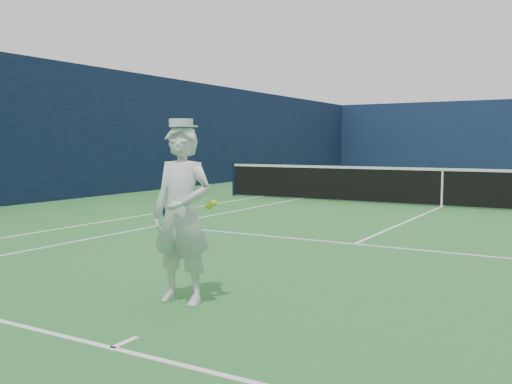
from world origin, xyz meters
TOP-DOWN VIEW (x-y plane):
  - ground at (0.00, 0.00)m, footprint 80.00×80.00m
  - court_markings at (0.00, 0.00)m, footprint 11.03×23.83m
  - windscreen_fence at (0.00, 0.00)m, footprint 20.12×36.12m
  - tennis_net at (0.00, 0.00)m, footprint 12.88×0.09m
  - tennis_player at (-0.33, -10.53)m, footprint 0.80×0.49m

SIDE VIEW (x-z plane):
  - ground at x=0.00m, z-range 0.00..0.00m
  - court_markings at x=0.00m, z-range 0.00..0.01m
  - tennis_net at x=0.00m, z-range 0.02..1.09m
  - tennis_player at x=-0.33m, z-range -0.02..1.86m
  - windscreen_fence at x=0.00m, z-range 0.00..4.00m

